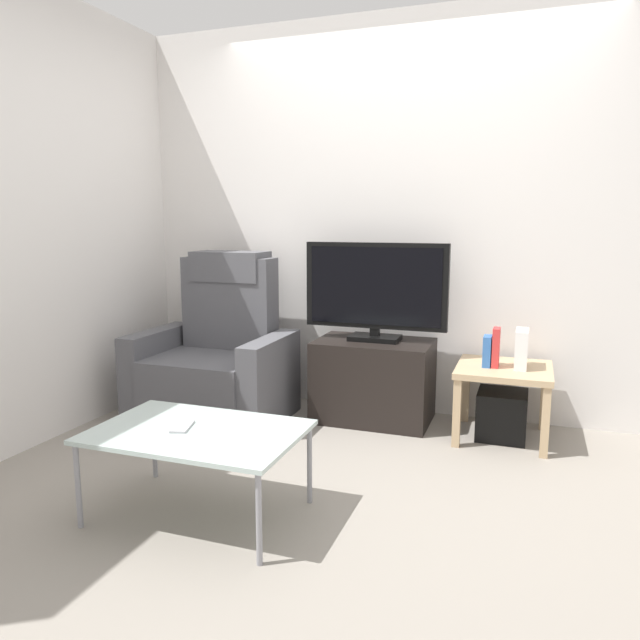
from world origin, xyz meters
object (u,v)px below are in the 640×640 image
Objects in this scene: side_table at (504,378)px; cell_phone at (182,427)px; recliner_armchair at (217,360)px; book_leftmost at (487,351)px; book_middle at (496,347)px; coffee_table at (197,435)px; subwoofer_box at (502,415)px; game_console at (521,349)px; television at (375,289)px; tv_stand at (373,380)px.

cell_phone is at bearing -131.69° from side_table.
recliner_armchair is 1.74m from book_leftmost.
book_middle is (1.77, 0.15, 0.18)m from recliner_armchair.
side_table is at bearing 49.98° from coffee_table.
subwoofer_box is (1.82, 0.17, -0.23)m from recliner_armchair.
recliner_armchair reaches higher than book_leftmost.
game_console reaches higher than cell_phone.
recliner_armchair is 4.65× the size of book_middle.
television is at bearing 174.26° from subwoofer_box.
television is at bearing 172.38° from book_middle.
cell_phone is (-0.47, -1.50, 0.13)m from tv_stand.
coffee_table is at bearing -104.90° from tv_stand.
book_middle is 1.55× the size of cell_phone.
game_console is at bearing 6.34° from side_table.
side_table is 2.32× the size of book_middle.
tv_stand reaches higher than coffee_table.
television is at bearing 175.47° from game_console.
tv_stand is 4.93× the size of cell_phone.
book_leftmost is (0.71, -0.08, 0.26)m from tv_stand.
coffee_table is (-1.11, -1.42, -0.16)m from book_leftmost.
side_table is at bearing -5.74° from television.
game_console reaches higher than coffee_table.
book_middle is (0.76, -0.10, -0.30)m from television.
book_leftmost is 0.19m from game_console.
recliner_armchair is at bearing -174.75° from side_table.
game_console is (0.19, 0.03, 0.02)m from book_leftmost.
cell_phone is (-0.07, -0.00, 0.03)m from coffee_table.
television is 0.79m from book_leftmost.
recliner_armchair is 3.79× the size of subwoofer_box.
game_console is (0.14, 0.03, -0.00)m from book_middle.
side_table is at bearing 11.15° from recliner_armchair.
recliner_armchair is at bearing -166.21° from television.
tv_stand is 1.56m from coffee_table.
book_middle reaches higher than coffee_table.
book_leftmost is at bearing -171.03° from game_console.
television is 1.66m from cell_phone.
television is at bearing 56.78° from cell_phone.
television reaches higher than book_leftmost.
subwoofer_box is (0.81, -0.08, -0.71)m from television.
television reaches higher than subwoofer_box.
tv_stand is 0.82m from book_middle.
book_middle is 0.14m from game_console.
game_console is 2.00m from cell_phone.
game_console is at bearing 48.14° from coffee_table.
cell_phone is at bearing -133.43° from game_console.
tv_stand is 0.95m from game_console.
television is at bearing 90.00° from tv_stand.
subwoofer_box is 1.89m from coffee_table.
tv_stand is 4.06× the size of book_leftmost.
coffee_table is (-1.30, -1.45, -0.18)m from game_console.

